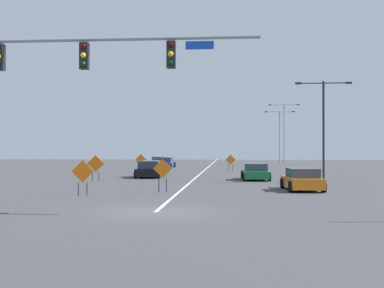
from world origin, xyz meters
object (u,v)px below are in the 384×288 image
(construction_sign_right_lane, at_px, (96,165))
(traffic_signal_assembly, at_px, (37,71))
(street_lamp_mid_right, at_px, (324,121))
(construction_sign_left_lane, at_px, (141,161))
(car_green_far, at_px, (255,172))
(street_lamp_mid_left, at_px, (284,128))
(construction_sign_right_shoulder, at_px, (83,173))
(construction_sign_median_far, at_px, (231,161))
(car_orange_mid, at_px, (302,180))
(car_blue_near, at_px, (166,163))
(construction_sign_left_shoulder, at_px, (163,171))
(car_silver_passing, at_px, (159,162))
(street_lamp_near_right, at_px, (280,132))
(car_black_approaching, at_px, (149,169))

(construction_sign_right_lane, bearing_deg, traffic_signal_assembly, -81.78)
(traffic_signal_assembly, distance_m, street_lamp_mid_right, 23.06)
(construction_sign_left_lane, distance_m, car_green_far, 16.82)
(street_lamp_mid_left, distance_m, construction_sign_right_lane, 43.54)
(street_lamp_mid_left, height_order, construction_sign_right_shoulder, street_lamp_mid_left)
(construction_sign_median_far, relative_size, car_orange_mid, 0.42)
(construction_sign_right_shoulder, relative_size, car_green_far, 0.42)
(street_lamp_mid_right, xyz_separation_m, car_blue_near, (-15.18, 25.36, -3.92))
(traffic_signal_assembly, relative_size, street_lamp_mid_right, 1.87)
(construction_sign_left_lane, relative_size, construction_sign_median_far, 1.05)
(construction_sign_left_shoulder, relative_size, car_orange_mid, 0.45)
(car_blue_near, bearing_deg, construction_sign_median_far, -45.58)
(traffic_signal_assembly, xyz_separation_m, construction_sign_right_lane, (-2.50, 17.32, -4.36))
(traffic_signal_assembly, xyz_separation_m, car_orange_mid, (11.92, 10.39, -4.98))
(car_blue_near, relative_size, car_silver_passing, 0.96)
(construction_sign_left_lane, distance_m, car_orange_mid, 25.61)
(street_lamp_near_right, height_order, car_silver_passing, street_lamp_near_right)
(construction_sign_left_lane, distance_m, car_blue_near, 11.24)
(traffic_signal_assembly, distance_m, car_silver_passing, 47.74)
(car_orange_mid, height_order, car_black_approaching, car_black_approaching)
(construction_sign_left_shoulder, bearing_deg, car_silver_passing, 98.64)
(traffic_signal_assembly, distance_m, car_blue_near, 43.49)
(street_lamp_mid_right, xyz_separation_m, car_orange_mid, (-2.65, -7.45, -3.90))
(street_lamp_near_right, relative_size, car_orange_mid, 1.93)
(street_lamp_mid_right, bearing_deg, construction_sign_left_lane, 139.02)
(street_lamp_mid_right, xyz_separation_m, construction_sign_left_lane, (-16.34, 14.19, -3.34))
(car_green_far, bearing_deg, street_lamp_near_right, 81.24)
(construction_sign_right_shoulder, height_order, car_orange_mid, construction_sign_right_shoulder)
(construction_sign_left_shoulder, bearing_deg, car_green_far, 62.56)
(street_lamp_mid_right, relative_size, car_black_approaching, 1.64)
(street_lamp_mid_left, distance_m, car_blue_near, 21.79)
(traffic_signal_assembly, xyz_separation_m, car_silver_passing, (-2.05, 47.44, -4.95))
(traffic_signal_assembly, distance_m, car_black_approaching, 22.80)
(street_lamp_mid_left, bearing_deg, car_black_approaching, -113.77)
(street_lamp_mid_left, distance_m, car_green_far, 37.72)
(street_lamp_mid_right, distance_m, car_blue_near, 29.82)
(traffic_signal_assembly, relative_size, construction_sign_right_shoulder, 7.47)
(car_blue_near, bearing_deg, construction_sign_right_shoulder, -89.10)
(car_blue_near, distance_m, car_silver_passing, 4.48)
(traffic_signal_assembly, height_order, street_lamp_near_right, street_lamp_near_right)
(construction_sign_right_shoulder, distance_m, car_blue_near, 37.08)
(construction_sign_left_lane, distance_m, car_silver_passing, 15.42)
(street_lamp_mid_left, xyz_separation_m, car_black_approaching, (-15.10, -34.30, -4.84))
(construction_sign_median_far, xyz_separation_m, car_silver_passing, (-9.76, 12.73, -0.47))
(car_orange_mid, bearing_deg, construction_sign_right_lane, 154.33)
(street_lamp_near_right, xyz_separation_m, car_silver_passing, (-17.11, -7.36, -4.23))
(traffic_signal_assembly, height_order, car_green_far, traffic_signal_assembly)
(construction_sign_left_shoulder, bearing_deg, car_black_approaching, 102.64)
(construction_sign_right_shoulder, bearing_deg, construction_sign_left_lane, 93.83)
(construction_sign_left_shoulder, distance_m, car_green_far, 12.57)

